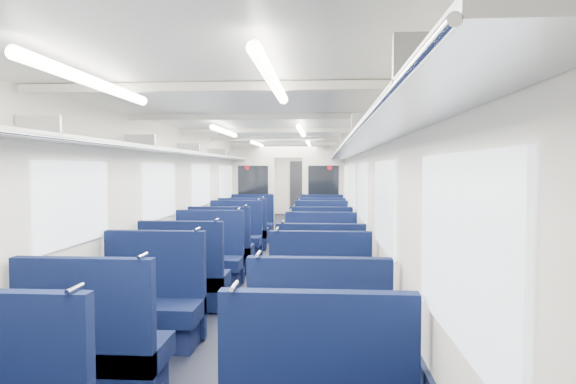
{
  "coord_description": "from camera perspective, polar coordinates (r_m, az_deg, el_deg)",
  "views": [
    {
      "loc": [
        0.85,
        -9.43,
        1.73
      ],
      "look_at": [
        0.03,
        2.07,
        1.17
      ],
      "focal_mm": 30.35,
      "sensor_mm": 36.0,
      "label": 1
    }
  ],
  "objects": [
    {
      "name": "seat_10",
      "position": [
        7.35,
        -9.33,
        -8.1
      ],
      "size": [
        1.02,
        0.56,
        1.14
      ],
      "color": "#0D173F",
      "rests_on": "floor"
    },
    {
      "name": "dado_left",
      "position": [
        9.79,
        -9.23,
        -5.37
      ],
      "size": [
        0.03,
        17.9,
        0.7
      ],
      "primitive_type": "cube",
      "color": "#0F1735",
      "rests_on": "floor"
    },
    {
      "name": "seat_7",
      "position": [
        4.89,
        3.76,
        -13.65
      ],
      "size": [
        1.02,
        0.56,
        1.14
      ],
      "color": "#0D173F",
      "rests_on": "floor"
    },
    {
      "name": "wall_right",
      "position": [
        9.46,
        7.38,
        -0.62
      ],
      "size": [
        0.02,
        18.0,
        2.35
      ],
      "primitive_type": "cube",
      "color": "silver",
      "rests_on": "floor"
    },
    {
      "name": "seat_12",
      "position": [
        8.24,
        -7.82,
        -6.9
      ],
      "size": [
        1.02,
        0.56,
        1.14
      ],
      "color": "#0D173F",
      "rests_on": "floor"
    },
    {
      "name": "seat_14",
      "position": [
        9.5,
        -6.2,
        -5.6
      ],
      "size": [
        1.02,
        0.56,
        1.14
      ],
      "color": "#0D173F",
      "rests_on": "floor"
    },
    {
      "name": "seat_11",
      "position": [
        6.94,
        3.85,
        -8.71
      ],
      "size": [
        1.02,
        0.56,
        1.14
      ],
      "color": "#0D173F",
      "rests_on": "floor"
    },
    {
      "name": "seat_4",
      "position": [
        4.05,
        -21.78,
        -17.39
      ],
      "size": [
        1.02,
        0.56,
        1.14
      ],
      "color": "#0D173F",
      "rests_on": "floor"
    },
    {
      "name": "seat_15",
      "position": [
        9.41,
        3.91,
        -5.67
      ],
      "size": [
        1.02,
        0.56,
        1.14
      ],
      "color": "#0D173F",
      "rests_on": "floor"
    },
    {
      "name": "seat_17",
      "position": [
        10.46,
        3.93,
        -4.81
      ],
      "size": [
        1.02,
        0.56,
        1.14
      ],
      "color": "#0D173F",
      "rests_on": "floor"
    },
    {
      "name": "luggage_rack_right",
      "position": [
        9.44,
        6.28,
        4.23
      ],
      "size": [
        0.36,
        17.4,
        0.18
      ],
      "color": "#B2B5BA",
      "rests_on": "wall_right"
    },
    {
      "name": "seat_13",
      "position": [
        8.14,
        3.89,
        -7.0
      ],
      "size": [
        1.02,
        0.56,
        1.14
      ],
      "color": "#0D173F",
      "rests_on": "floor"
    },
    {
      "name": "seat_5",
      "position": [
        3.8,
        3.67,
        -18.57
      ],
      "size": [
        1.02,
        0.56,
        1.14
      ],
      "color": "#0D173F",
      "rests_on": "floor"
    },
    {
      "name": "dado_right",
      "position": [
        9.54,
        7.26,
        -5.57
      ],
      "size": [
        0.03,
        17.9,
        0.7
      ],
      "primitive_type": "cube",
      "color": "#0F1735",
      "rests_on": "floor"
    },
    {
      "name": "seat_18",
      "position": [
        11.66,
        -4.27,
        -4.03
      ],
      "size": [
        1.02,
        0.56,
        1.14
      ],
      "color": "#0D173F",
      "rests_on": "floor"
    },
    {
      "name": "seat_16",
      "position": [
        10.48,
        -5.22,
        -4.81
      ],
      "size": [
        1.02,
        0.56,
        1.14
      ],
      "color": "#0D173F",
      "rests_on": "floor"
    },
    {
      "name": "seat_19",
      "position": [
        11.52,
        3.94,
        -4.11
      ],
      "size": [
        1.02,
        0.56,
        1.14
      ],
      "color": "#0D173F",
      "rests_on": "floor"
    },
    {
      "name": "seat_6",
      "position": [
        5.1,
        -15.75,
        -13.05
      ],
      "size": [
        1.02,
        0.56,
        1.14
      ],
      "color": "#0D173F",
      "rests_on": "floor"
    },
    {
      "name": "windows",
      "position": [
        9.02,
        -1.35,
        0.8
      ],
      "size": [
        2.78,
        15.6,
        0.75
      ],
      "color": "white",
      "rests_on": "wall_left"
    },
    {
      "name": "luggage_rack_left",
      "position": [
        9.65,
        -8.31,
        4.19
      ],
      "size": [
        0.36,
        17.4,
        0.18
      ],
      "color": "#B2B5BA",
      "rests_on": "wall_left"
    },
    {
      "name": "end_door",
      "position": [
        18.4,
        1.41,
        0.51
      ],
      "size": [
        0.75,
        0.06,
        2.0
      ],
      "primitive_type": "cube",
      "color": "black",
      "rests_on": "floor"
    },
    {
      "name": "floor",
      "position": [
        9.62,
        -1.09,
        -7.59
      ],
      "size": [
        2.8,
        18.0,
        0.01
      ],
      "primitive_type": "cube",
      "color": "black",
      "rests_on": "ground"
    },
    {
      "name": "wall_left",
      "position": [
        9.71,
        -9.35,
        -0.54
      ],
      "size": [
        0.02,
        18.0,
        2.35
      ],
      "primitive_type": "cube",
      "color": "silver",
      "rests_on": "floor"
    },
    {
      "name": "seat_8",
      "position": [
        6.18,
        -12.0,
        -10.2
      ],
      "size": [
        1.02,
        0.56,
        1.14
      ],
      "color": "#0D173F",
      "rests_on": "floor"
    },
    {
      "name": "bulkhead",
      "position": [
        12.1,
        0.02,
        0.42
      ],
      "size": [
        2.8,
        0.1,
        2.35
      ],
      "color": "silver",
      "rests_on": "floor"
    },
    {
      "name": "seat_9",
      "position": [
        5.8,
        3.81,
        -11.02
      ],
      "size": [
        1.02,
        0.56,
        1.14
      ],
      "color": "#0D173F",
      "rests_on": "floor"
    },
    {
      "name": "ceiling_fittings",
      "position": [
        9.22,
        -1.25,
        6.24
      ],
      "size": [
        2.7,
        16.06,
        0.11
      ],
      "color": "silver",
      "rests_on": "ceiling"
    },
    {
      "name": "ceiling",
      "position": [
        9.49,
        -1.1,
        6.52
      ],
      "size": [
        2.8,
        18.0,
        0.01
      ],
      "primitive_type": "cube",
      "color": "white",
      "rests_on": "wall_left"
    },
    {
      "name": "wall_far",
      "position": [
        18.46,
        1.42,
        1.06
      ],
      "size": [
        2.8,
        0.02,
        2.35
      ],
      "primitive_type": "cube",
      "color": "silver",
      "rests_on": "floor"
    }
  ]
}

